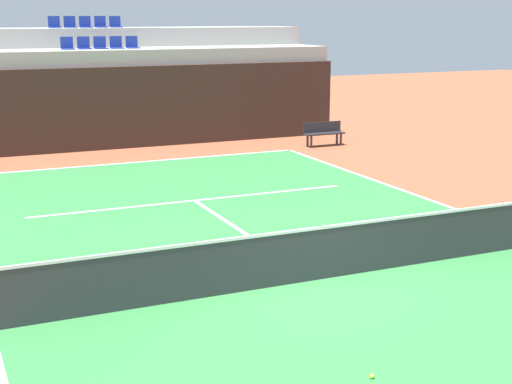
% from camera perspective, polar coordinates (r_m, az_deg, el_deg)
% --- Properties ---
extents(ground_plane, '(80.00, 80.00, 0.00)m').
position_cam_1_polar(ground_plane, '(13.44, 4.54, -6.67)').
color(ground_plane, brown).
extents(court_surface, '(11.00, 24.00, 0.01)m').
position_cam_1_polar(court_surface, '(13.44, 4.54, -6.65)').
color(court_surface, '#2D7238').
rests_on(court_surface, ground_plane).
extents(baseline_far, '(11.00, 0.10, 0.00)m').
position_cam_1_polar(baseline_far, '(24.25, -9.06, 2.23)').
color(baseline_far, white).
rests_on(baseline_far, court_surface).
extents(service_line_far, '(8.26, 0.10, 0.00)m').
position_cam_1_polar(service_line_far, '(19.06, -4.67, -0.64)').
color(service_line_far, white).
rests_on(service_line_far, court_surface).
extents(centre_service_line, '(0.10, 6.40, 0.00)m').
position_cam_1_polar(centre_service_line, '(16.18, -0.88, -3.12)').
color(centre_service_line, white).
rests_on(centre_service_line, court_surface).
extents(back_wall, '(17.07, 0.30, 2.84)m').
position_cam_1_polar(back_wall, '(26.75, -10.77, 6.23)').
color(back_wall, black).
rests_on(back_wall, ground_plane).
extents(stands_tier_lower, '(17.07, 2.40, 3.39)m').
position_cam_1_polar(stands_tier_lower, '(28.02, -11.44, 7.07)').
color(stands_tier_lower, '#9E9E99').
rests_on(stands_tier_lower, ground_plane).
extents(stands_tier_upper, '(17.07, 2.40, 4.09)m').
position_cam_1_polar(stands_tier_upper, '(30.33, -12.50, 8.14)').
color(stands_tier_upper, '#9E9E99').
rests_on(stands_tier_upper, ground_plane).
extents(seating_row_lower, '(2.78, 0.44, 0.44)m').
position_cam_1_polar(seating_row_lower, '(27.99, -11.66, 10.79)').
color(seating_row_lower, navy).
rests_on(seating_row_lower, stands_tier_lower).
extents(seating_row_upper, '(2.78, 0.44, 0.44)m').
position_cam_1_polar(seating_row_upper, '(30.32, -12.74, 12.24)').
color(seating_row_upper, navy).
rests_on(seating_row_upper, stands_tier_upper).
extents(tennis_net, '(11.08, 0.08, 1.07)m').
position_cam_1_polar(tennis_net, '(13.28, 4.58, -4.60)').
color(tennis_net, black).
rests_on(tennis_net, court_surface).
extents(player_bench, '(1.50, 0.40, 0.85)m').
position_cam_1_polar(player_bench, '(27.11, 5.12, 4.56)').
color(player_bench, '#232328').
rests_on(player_bench, ground_plane).
extents(tennis_ball_0, '(0.07, 0.07, 0.07)m').
position_cam_1_polar(tennis_ball_0, '(10.08, 8.75, -13.57)').
color(tennis_ball_0, '#CCE033').
rests_on(tennis_ball_0, court_surface).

